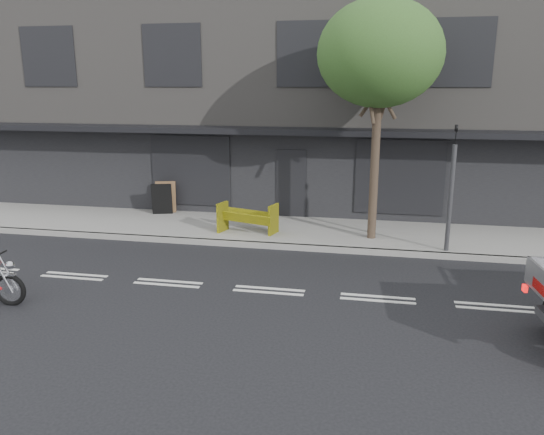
{
  "coord_description": "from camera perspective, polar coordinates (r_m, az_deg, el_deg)",
  "views": [
    {
      "loc": [
        2.2,
        -10.9,
        4.54
      ],
      "look_at": [
        -0.03,
        0.5,
        1.57
      ],
      "focal_mm": 35.0,
      "sensor_mm": 36.0,
      "label": 1
    }
  ],
  "objects": [
    {
      "name": "street_tree",
      "position": [
        15.12,
        11.54,
        16.84
      ],
      "size": [
        3.4,
        3.4,
        6.74
      ],
      "color": "#382B21",
      "rests_on": "ground"
    },
    {
      "name": "sandwich_board",
      "position": [
        18.42,
        -11.76,
        1.96
      ],
      "size": [
        0.79,
        0.64,
        1.09
      ],
      "primitive_type": null,
      "rotation": [
        0.0,
        0.0,
        0.3
      ],
      "color": "black",
      "rests_on": "sidewalk"
    },
    {
      "name": "traffic_light_pole",
      "position": [
        14.68,
        18.67,
        2.22
      ],
      "size": [
        0.12,
        0.12,
        3.5
      ],
      "color": "#2D2D30",
      "rests_on": "ground"
    },
    {
      "name": "ground",
      "position": [
        12.01,
        -0.33,
        -7.88
      ],
      "size": [
        80.0,
        80.0,
        0.0
      ],
      "primitive_type": "plane",
      "color": "black",
      "rests_on": "ground"
    },
    {
      "name": "kerb",
      "position": [
        14.86,
        2.03,
        -3.17
      ],
      "size": [
        32.0,
        0.2,
        0.15
      ],
      "primitive_type": "cube",
      "color": "gray",
      "rests_on": "ground"
    },
    {
      "name": "sidewalk",
      "position": [
        16.38,
        2.91,
        -1.52
      ],
      "size": [
        32.0,
        3.2,
        0.15
      ],
      "primitive_type": "cube",
      "color": "gray",
      "rests_on": "ground"
    },
    {
      "name": "construction_barrier",
      "position": [
        15.64,
        -2.83,
        -0.21
      ],
      "size": [
        1.8,
        1.14,
        0.94
      ],
      "primitive_type": null,
      "rotation": [
        0.0,
        0.0,
        -0.3
      ],
      "color": "yellow",
      "rests_on": "sidewalk"
    },
    {
      "name": "building_main",
      "position": [
        22.32,
        5.53,
        12.87
      ],
      "size": [
        26.0,
        10.0,
        8.0
      ],
      "primitive_type": "cube",
      "color": "slate",
      "rests_on": "ground"
    }
  ]
}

